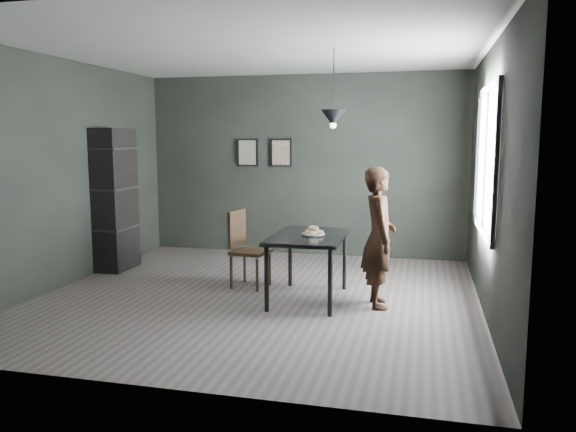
% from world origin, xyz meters
% --- Properties ---
extents(ground, '(5.00, 5.00, 0.00)m').
position_xyz_m(ground, '(0.00, 0.00, 0.00)').
color(ground, '#3C3633').
rests_on(ground, ground).
extents(back_wall, '(5.00, 0.10, 2.80)m').
position_xyz_m(back_wall, '(0.00, 2.50, 1.40)').
color(back_wall, black).
rests_on(back_wall, ground).
extents(ceiling, '(5.00, 5.00, 0.02)m').
position_xyz_m(ceiling, '(0.00, 0.00, 2.80)').
color(ceiling, silver).
rests_on(ceiling, ground).
extents(window_assembly, '(0.04, 1.96, 1.56)m').
position_xyz_m(window_assembly, '(2.47, 0.20, 1.60)').
color(window_assembly, white).
rests_on(window_assembly, ground).
extents(cafe_table, '(0.80, 1.20, 0.75)m').
position_xyz_m(cafe_table, '(0.60, 0.00, 0.67)').
color(cafe_table, black).
rests_on(cafe_table, ground).
extents(white_plate, '(0.23, 0.23, 0.01)m').
position_xyz_m(white_plate, '(0.66, -0.01, 0.76)').
color(white_plate, white).
rests_on(white_plate, cafe_table).
extents(donut_pile, '(0.21, 0.21, 0.10)m').
position_xyz_m(donut_pile, '(0.66, -0.01, 0.80)').
color(donut_pile, beige).
rests_on(donut_pile, white_plate).
extents(woman, '(0.49, 0.63, 1.53)m').
position_xyz_m(woman, '(1.39, -0.05, 0.76)').
color(woman, black).
rests_on(woman, ground).
extents(wood_chair, '(0.47, 0.47, 0.95)m').
position_xyz_m(wood_chair, '(-0.29, 0.39, 0.54)').
color(wood_chair, black).
rests_on(wood_chair, ground).
extents(shelf_unit, '(0.38, 0.66, 1.96)m').
position_xyz_m(shelf_unit, '(-2.32, 0.86, 0.98)').
color(shelf_unit, black).
rests_on(shelf_unit, ground).
extents(pendant_lamp, '(0.28, 0.28, 0.86)m').
position_xyz_m(pendant_lamp, '(0.85, 0.10, 2.05)').
color(pendant_lamp, black).
rests_on(pendant_lamp, ground).
extents(framed_print_left, '(0.34, 0.04, 0.44)m').
position_xyz_m(framed_print_left, '(-0.90, 2.47, 1.60)').
color(framed_print_left, black).
rests_on(framed_print_left, ground).
extents(framed_print_right, '(0.34, 0.04, 0.44)m').
position_xyz_m(framed_print_right, '(-0.35, 2.47, 1.60)').
color(framed_print_right, black).
rests_on(framed_print_right, ground).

